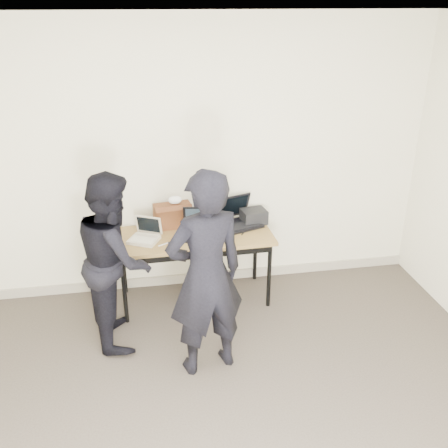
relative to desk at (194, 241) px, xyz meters
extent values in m
cube|color=white|center=(0.14, -1.89, 2.06)|extent=(4.50, 4.50, 0.05)
cube|color=beige|center=(0.14, 0.38, 0.69)|extent=(4.50, 0.05, 2.70)
cube|color=olive|center=(0.00, 0.01, 0.04)|extent=(1.52, 0.69, 0.03)
cylinder|color=black|center=(-0.68, -0.27, -0.32)|extent=(0.04, 0.04, 0.68)
cylinder|color=black|center=(0.70, -0.23, -0.32)|extent=(0.04, 0.04, 0.68)
cylinder|color=black|center=(-0.70, 0.26, -0.32)|extent=(0.04, 0.04, 0.68)
cylinder|color=black|center=(0.68, 0.30, -0.32)|extent=(0.04, 0.04, 0.68)
cube|color=black|center=(0.01, -0.27, -0.02)|extent=(1.40, 0.06, 0.06)
cube|color=beige|center=(-0.47, -0.05, 0.07)|extent=(0.33, 0.31, 0.03)
cube|color=beige|center=(-0.49, -0.07, 0.09)|extent=(0.24, 0.20, 0.01)
cube|color=beige|center=(-0.42, 0.06, 0.18)|extent=(0.25, 0.15, 0.18)
cube|color=black|center=(-0.42, 0.05, 0.18)|extent=(0.21, 0.13, 0.15)
cube|color=beige|center=(-0.43, 0.04, 0.09)|extent=(0.21, 0.12, 0.01)
cube|color=black|center=(0.06, -0.05, 0.07)|extent=(0.37, 0.30, 0.02)
cube|color=black|center=(0.05, -0.08, 0.08)|extent=(0.29, 0.18, 0.01)
cube|color=black|center=(0.08, 0.11, 0.20)|extent=(0.34, 0.13, 0.24)
cube|color=#26333F|center=(0.08, 0.10, 0.20)|extent=(0.29, 0.10, 0.19)
cube|color=black|center=(0.08, 0.08, 0.08)|extent=(0.30, 0.06, 0.02)
cube|color=black|center=(0.49, 0.12, 0.07)|extent=(0.45, 0.39, 0.03)
cube|color=black|center=(0.50, 0.09, 0.09)|extent=(0.34, 0.25, 0.01)
cube|color=black|center=(0.43, 0.29, 0.21)|extent=(0.39, 0.22, 0.26)
cube|color=black|center=(0.43, 0.28, 0.21)|extent=(0.33, 0.18, 0.21)
cube|color=black|center=(0.44, 0.25, 0.08)|extent=(0.33, 0.13, 0.02)
cube|color=#5A2F17|center=(-0.18, 0.23, 0.18)|extent=(0.38, 0.21, 0.24)
cube|color=#5A2F17|center=(-0.17, 0.17, 0.28)|extent=(0.37, 0.12, 0.07)
cube|color=#5A2F17|center=(-0.02, 0.25, 0.16)|extent=(0.03, 0.10, 0.02)
ellipsoid|color=white|center=(-0.15, 0.23, 0.34)|extent=(0.14, 0.11, 0.08)
cube|color=black|center=(0.63, 0.19, 0.13)|extent=(0.27, 0.24, 0.14)
cube|color=black|center=(-0.22, -0.17, 0.07)|extent=(0.07, 0.05, 0.03)
cube|color=silver|center=(0.00, -0.11, 0.06)|extent=(0.21, 0.15, 0.01)
cube|color=silver|center=(-0.22, -0.11, 0.06)|extent=(0.25, 0.14, 0.01)
cube|color=black|center=(0.52, 0.04, 0.06)|extent=(0.15, 0.23, 0.01)
cube|color=black|center=(0.17, 0.23, 0.06)|extent=(0.25, 0.03, 0.01)
imported|color=black|center=(-0.02, -1.00, 0.20)|extent=(0.71, 0.56, 1.71)
imported|color=black|center=(-0.72, -0.45, 0.11)|extent=(0.65, 0.80, 1.54)
cube|color=#A19885|center=(0.14, 0.34, -0.61)|extent=(4.50, 0.03, 0.10)
camera|label=1|loc=(-0.45, -4.28, 2.14)|focal=40.00mm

